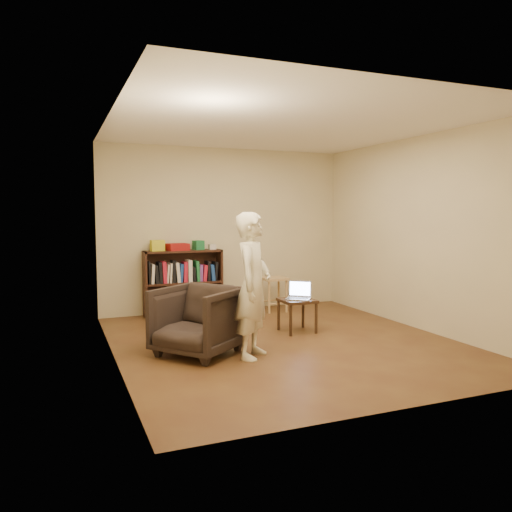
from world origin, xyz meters
name	(u,v)px	position (x,y,z in m)	size (l,w,h in m)	color
floor	(284,342)	(0.00, 0.00, 0.00)	(4.50, 4.50, 0.00)	#4A2717
ceiling	(285,125)	(0.00, 0.00, 2.60)	(4.50, 4.50, 0.00)	white
wall_back	(225,230)	(0.00, 2.25, 1.30)	(4.00, 4.00, 0.00)	#BEB28F
wall_left	(112,239)	(-2.00, 0.00, 1.30)	(4.50, 4.50, 0.00)	#BEB28F
wall_right	(419,233)	(2.00, 0.00, 1.30)	(4.50, 4.50, 0.00)	#BEB28F
bookshelf	(183,286)	(-0.74, 2.09, 0.44)	(1.20, 0.30, 1.00)	black
box_yellow	(157,246)	(-1.13, 2.11, 1.08)	(0.20, 0.15, 0.16)	gold
red_cloth	(177,247)	(-0.83, 2.08, 1.05)	(0.32, 0.23, 0.11)	maroon
box_green	(198,245)	(-0.49, 2.10, 1.07)	(0.14, 0.14, 0.14)	#1C6B37
box_white	(212,247)	(-0.27, 2.09, 1.04)	(0.10, 0.10, 0.08)	beige
stool	(274,284)	(0.66, 1.79, 0.44)	(0.38, 0.38, 0.55)	tan
armchair	(198,321)	(-1.12, -0.11, 0.38)	(0.82, 0.84, 0.76)	black
side_table	(297,305)	(0.38, 0.42, 0.36)	(0.43, 0.43, 0.44)	black
laptop	(299,295)	(0.42, 0.44, 0.49)	(0.40, 0.39, 0.24)	silver
person	(253,285)	(-0.58, -0.44, 0.79)	(0.58, 0.38, 1.58)	beige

